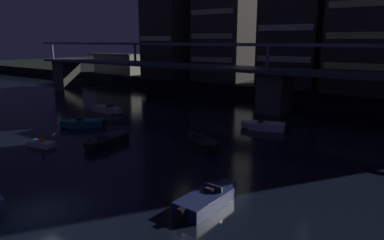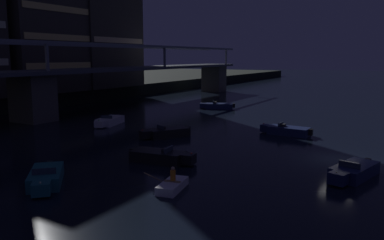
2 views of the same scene
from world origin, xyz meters
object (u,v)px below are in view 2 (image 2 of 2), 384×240
object	(u,v)px
tower_east_tall	(28,24)
speedboat_near_left	(353,171)
speedboat_near_center	(161,156)
speedboat_near_right	(166,132)
speedboat_mid_left	(109,121)
river_bridge	(32,83)
dinghy_with_paddler	(172,185)
speedboat_far_right	(46,177)
speedboat_mid_right	(287,131)
speedboat_far_left	(218,106)

from	to	relation	value
tower_east_tall	speedboat_near_left	world-z (taller)	tower_east_tall
speedboat_near_center	speedboat_near_right	world-z (taller)	same
speedboat_mid_left	speedboat_near_right	bearing A→B (deg)	-103.75
river_bridge	speedboat_mid_left	bearing A→B (deg)	-73.19
dinghy_with_paddler	speedboat_near_left	bearing A→B (deg)	-48.27
river_bridge	dinghy_with_paddler	distance (m)	30.13
speedboat_near_left	speedboat_near_center	xyz separation A→B (m)	(-3.12, 12.73, 0.00)
speedboat_far_right	speedboat_near_right	bearing A→B (deg)	6.00
river_bridge	speedboat_mid_right	world-z (taller)	river_bridge
speedboat_near_right	river_bridge	bearing A→B (deg)	91.58
speedboat_near_center	speedboat_mid_right	world-z (taller)	same
tower_east_tall	speedboat_mid_left	bearing A→B (deg)	-108.30
speedboat_mid_right	speedboat_near_right	bearing A→B (deg)	125.27
speedboat_near_center	speedboat_near_right	size ratio (longest dim) A/B	1.08
river_bridge	speedboat_near_right	world-z (taller)	river_bridge
tower_east_tall	speedboat_mid_left	size ratio (longest dim) A/B	4.08
speedboat_near_left	speedboat_far_right	distance (m)	19.15
speedboat_mid_left	speedboat_far_left	world-z (taller)	same
speedboat_near_center	speedboat_mid_right	xyz separation A→B (m)	(14.54, -4.97, 0.00)
speedboat_near_right	dinghy_with_paddler	xyz separation A→B (m)	(-12.31, -8.77, -0.14)
speedboat_near_left	speedboat_near_right	size ratio (longest dim) A/B	1.07
speedboat_far_right	speedboat_mid_right	bearing A→B (deg)	-20.00
speedboat_near_center	speedboat_mid_left	bearing A→B (deg)	54.67
speedboat_mid_right	dinghy_with_paddler	world-z (taller)	dinghy_with_paddler
speedboat_mid_left	speedboat_mid_right	world-z (taller)	same
tower_east_tall	dinghy_with_paddler	world-z (taller)	tower_east_tall
speedboat_near_center	river_bridge	bearing A→B (deg)	72.92
speedboat_far_left	dinghy_with_paddler	distance (m)	35.65
speedboat_near_right	speedboat_far_left	world-z (taller)	same
tower_east_tall	speedboat_mid_right	size ratio (longest dim) A/B	4.05
speedboat_near_left	dinghy_with_paddler	bearing A→B (deg)	131.73
speedboat_mid_left	speedboat_mid_right	xyz separation A→B (m)	(4.57, -19.04, 0.00)
river_bridge	speedboat_far_right	bearing A→B (deg)	-126.23
speedboat_near_right	speedboat_far_right	world-z (taller)	same
speedboat_near_center	dinghy_with_paddler	distance (m)	6.15
river_bridge	tower_east_tall	xyz separation A→B (m)	(10.39, 13.67, 8.05)
speedboat_near_left	speedboat_near_center	distance (m)	13.10
speedboat_mid_left	dinghy_with_paddler	size ratio (longest dim) A/B	1.87
river_bridge	speedboat_mid_left	distance (m)	10.54
speedboat_near_center	speedboat_mid_left	xyz separation A→B (m)	(9.97, 14.07, 0.00)
river_bridge	speedboat_far_right	xyz separation A→B (m)	(-14.82, -20.23, -4.15)
speedboat_near_center	speedboat_mid_right	distance (m)	15.36
speedboat_far_left	speedboat_far_right	world-z (taller)	same
river_bridge	speedboat_mid_left	world-z (taller)	river_bridge
speedboat_near_right	speedboat_far_right	bearing A→B (deg)	-174.00
speedboat_near_center	dinghy_with_paddler	bearing A→B (deg)	-138.81
speedboat_mid_left	speedboat_far_left	xyz separation A→B (m)	(18.35, -4.51, 0.00)
speedboat_mid_right	speedboat_far_left	bearing A→B (deg)	46.50
speedboat_near_left	speedboat_near_center	size ratio (longest dim) A/B	0.99
river_bridge	dinghy_with_paddler	bearing A→B (deg)	-113.30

